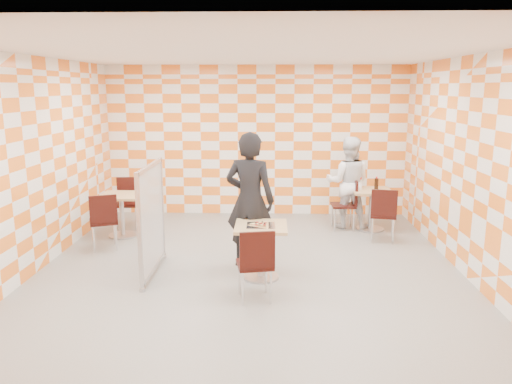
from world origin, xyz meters
TOP-DOWN VIEW (x-y plane):
  - room_shell at (0.00, 0.54)m, footprint 7.00×7.00m
  - main_table at (0.18, -0.07)m, footprint 0.70×0.70m
  - second_table at (2.13, 2.36)m, footprint 0.70×0.70m
  - empty_table at (-2.30, 1.82)m, footprint 0.70×0.70m
  - chair_main_front at (0.13, -0.87)m, footprint 0.49×0.50m
  - chair_second_front at (2.19, 1.60)m, footprint 0.50×0.51m
  - chair_second_side at (1.72, 2.38)m, footprint 0.44×0.43m
  - chair_empty_near at (-2.35, 1.04)m, footprint 0.55×0.56m
  - chair_empty_far at (-2.36, 2.43)m, footprint 0.47×0.48m
  - partition at (-1.34, 0.06)m, footprint 0.08×1.38m
  - man_dark at (0.01, 0.42)m, footprint 0.81×0.63m
  - man_white at (1.72, 2.54)m, footprint 0.91×0.76m
  - pizza_on_foil at (0.18, -0.08)m, footprint 0.40×0.40m
  - sport_bottle at (1.95, 2.51)m, footprint 0.06×0.06m
  - soda_bottle at (2.22, 2.42)m, footprint 0.07×0.07m

SIDE VIEW (x-z plane):
  - main_table at x=0.18m, z-range 0.13..0.88m
  - second_table at x=2.13m, z-range 0.13..0.88m
  - empty_table at x=-2.30m, z-range 0.13..0.88m
  - chair_main_front at x=0.13m, z-range 0.08..1.01m
  - chair_second_front at x=2.19m, z-range 0.08..1.01m
  - chair_second_side at x=1.72m, z-range 0.08..1.01m
  - chair_empty_near at x=-2.35m, z-range 0.08..1.01m
  - chair_empty_far at x=-2.36m, z-range 0.08..1.01m
  - pizza_on_foil at x=0.18m, z-range 0.74..0.79m
  - partition at x=-1.34m, z-range 0.02..1.57m
  - sport_bottle at x=1.95m, z-range 0.74..0.94m
  - man_white at x=1.72m, z-range 0.00..1.69m
  - soda_bottle at x=2.22m, z-range 0.74..0.97m
  - man_dark at x=0.01m, z-range 0.00..1.96m
  - room_shell at x=0.00m, z-range -2.00..5.00m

